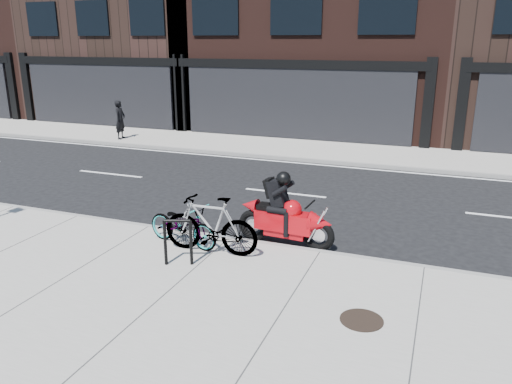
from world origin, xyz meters
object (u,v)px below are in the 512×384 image
at_px(manhole_cover, 362,320).
at_px(bicycle_rear, 210,225).
at_px(pedestrian, 120,120).
at_px(bicycle_front, 183,224).
at_px(motorcycle, 289,216).
at_px(bike_rack, 178,238).

bearing_deg(manhole_cover, bicycle_rear, 155.36).
bearing_deg(pedestrian, bicycle_front, -145.14).
distance_m(motorcycle, pedestrian, 13.16).
height_order(bike_rack, motorcycle, motorcycle).
distance_m(bicycle_front, pedestrian, 12.46).
bearing_deg(bike_rack, pedestrian, 129.86).
distance_m(bike_rack, motorcycle, 2.47).
relative_size(motorcycle, pedestrian, 1.33).
height_order(bicycle_front, bicycle_rear, bicycle_rear).
height_order(bike_rack, manhole_cover, bike_rack).
xyz_separation_m(bike_rack, bicycle_front, (-0.38, 0.87, -0.09)).
bearing_deg(manhole_cover, pedestrian, 137.73).
xyz_separation_m(motorcycle, pedestrian, (-10.15, 8.36, 0.29)).
bearing_deg(motorcycle, manhole_cover, -49.77).
bearing_deg(bicycle_rear, manhole_cover, 62.81).
relative_size(bicycle_front, pedestrian, 1.04).
bearing_deg(bicycle_front, manhole_cover, -101.26).
xyz_separation_m(bicycle_rear, motorcycle, (1.26, 1.18, -0.06)).
bearing_deg(motorcycle, bike_rack, -126.18).
distance_m(bicycle_rear, manhole_cover, 3.61).
xyz_separation_m(bicycle_front, pedestrian, (-8.19, 9.39, 0.37)).
relative_size(bicycle_front, manhole_cover, 2.58).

